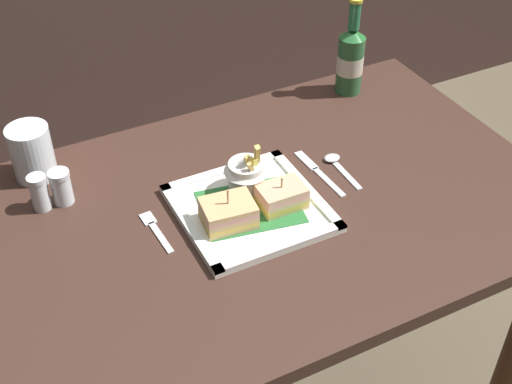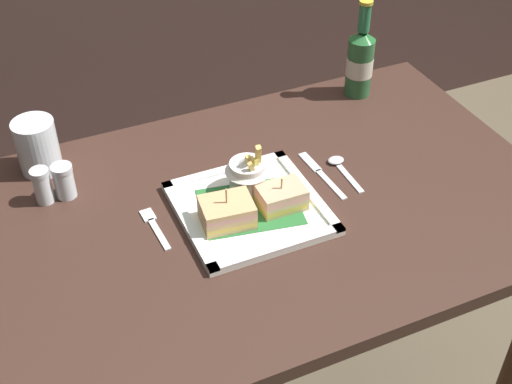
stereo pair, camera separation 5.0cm
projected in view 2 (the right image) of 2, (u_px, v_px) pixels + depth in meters
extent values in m
cube|color=#3A241C|center=(262.00, 211.00, 1.36)|extent=(1.17, 0.74, 0.03)
cylinder|color=#482210|center=(16.00, 316.00, 1.66)|extent=(0.06, 0.06, 0.75)
cylinder|color=#4B271D|center=(380.00, 204.00, 1.98)|extent=(0.06, 0.06, 0.75)
cube|color=white|center=(250.00, 209.00, 1.34)|extent=(0.27, 0.27, 0.01)
cube|color=#276930|center=(250.00, 207.00, 1.33)|extent=(0.21, 0.18, 0.00)
cube|color=white|center=(278.00, 247.00, 1.24)|extent=(0.27, 0.02, 0.01)
cube|color=white|center=(225.00, 170.00, 1.42)|extent=(0.27, 0.02, 0.01)
cube|color=white|center=(189.00, 224.00, 1.29)|extent=(0.02, 0.27, 0.01)
cube|color=white|center=(308.00, 189.00, 1.37)|extent=(0.02, 0.27, 0.01)
cube|color=tan|center=(227.00, 220.00, 1.30)|extent=(0.10, 0.09, 0.01)
cube|color=#DFB951|center=(227.00, 216.00, 1.29)|extent=(0.10, 0.09, 0.01)
cube|color=tan|center=(227.00, 212.00, 1.28)|extent=(0.10, 0.09, 0.01)
cube|color=#DE9A8D|center=(227.00, 208.00, 1.28)|extent=(0.10, 0.09, 0.01)
cube|color=tan|center=(227.00, 204.00, 1.27)|extent=(0.10, 0.09, 0.01)
cylinder|color=tan|center=(227.00, 206.00, 1.27)|extent=(0.00, 0.00, 0.08)
cube|color=tan|center=(281.00, 205.00, 1.33)|extent=(0.09, 0.07, 0.01)
cube|color=#E6C14D|center=(281.00, 201.00, 1.33)|extent=(0.09, 0.07, 0.01)
cube|color=#D1B27D|center=(281.00, 197.00, 1.32)|extent=(0.09, 0.07, 0.01)
cube|color=#E49E8D|center=(281.00, 194.00, 1.32)|extent=(0.09, 0.07, 0.01)
cube|color=tan|center=(281.00, 190.00, 1.31)|extent=(0.09, 0.07, 0.01)
cylinder|color=tan|center=(281.00, 193.00, 1.31)|extent=(0.00, 0.00, 0.07)
cylinder|color=silver|center=(247.00, 177.00, 1.35)|extent=(0.07, 0.07, 0.07)
cone|color=white|center=(247.00, 165.00, 1.33)|extent=(0.09, 0.09, 0.03)
cube|color=#E2D262|center=(254.00, 169.00, 1.33)|extent=(0.01, 0.01, 0.05)
cube|color=#E9D287|center=(249.00, 167.00, 1.33)|extent=(0.02, 0.01, 0.05)
cube|color=#E1CC67|center=(252.00, 166.00, 1.33)|extent=(0.01, 0.02, 0.05)
cube|color=#E8C253|center=(258.00, 160.00, 1.33)|extent=(0.01, 0.01, 0.07)
cube|color=#EBC865|center=(258.00, 159.00, 1.33)|extent=(0.02, 0.03, 0.08)
cube|color=#F0CD69|center=(250.00, 166.00, 1.33)|extent=(0.02, 0.01, 0.06)
cube|color=#DFBB65|center=(253.00, 172.00, 1.32)|extent=(0.02, 0.01, 0.05)
cylinder|color=#2C6034|center=(359.00, 67.00, 1.63)|extent=(0.06, 0.06, 0.14)
cone|color=#25652E|center=(363.00, 35.00, 1.58)|extent=(0.06, 0.06, 0.02)
cylinder|color=#246E42|center=(365.00, 18.00, 1.55)|extent=(0.03, 0.03, 0.07)
cylinder|color=gold|center=(366.00, 2.00, 1.53)|extent=(0.03, 0.03, 0.01)
cylinder|color=beige|center=(359.00, 66.00, 1.63)|extent=(0.06, 0.06, 0.05)
cylinder|color=silver|center=(37.00, 146.00, 1.41)|extent=(0.09, 0.09, 0.12)
cylinder|color=silver|center=(40.00, 158.00, 1.43)|extent=(0.08, 0.08, 0.06)
cube|color=silver|center=(160.00, 235.00, 1.28)|extent=(0.02, 0.09, 0.00)
cube|color=silver|center=(148.00, 215.00, 1.33)|extent=(0.03, 0.04, 0.00)
cube|color=silver|center=(332.00, 185.00, 1.40)|extent=(0.02, 0.11, 0.00)
cube|color=silver|center=(310.00, 162.00, 1.46)|extent=(0.02, 0.07, 0.00)
cube|color=silver|center=(351.00, 180.00, 1.41)|extent=(0.01, 0.10, 0.00)
ellipsoid|color=silver|center=(336.00, 160.00, 1.46)|extent=(0.03, 0.03, 0.01)
cylinder|color=silver|center=(43.00, 188.00, 1.34)|extent=(0.04, 0.04, 0.07)
cylinder|color=white|center=(44.00, 193.00, 1.35)|extent=(0.03, 0.03, 0.04)
cylinder|color=silver|center=(39.00, 172.00, 1.32)|extent=(0.04, 0.04, 0.01)
cylinder|color=silver|center=(65.00, 183.00, 1.36)|extent=(0.04, 0.04, 0.06)
cylinder|color=#3C2619|center=(66.00, 188.00, 1.36)|extent=(0.04, 0.04, 0.03)
cylinder|color=silver|center=(61.00, 168.00, 1.33)|extent=(0.04, 0.04, 0.01)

